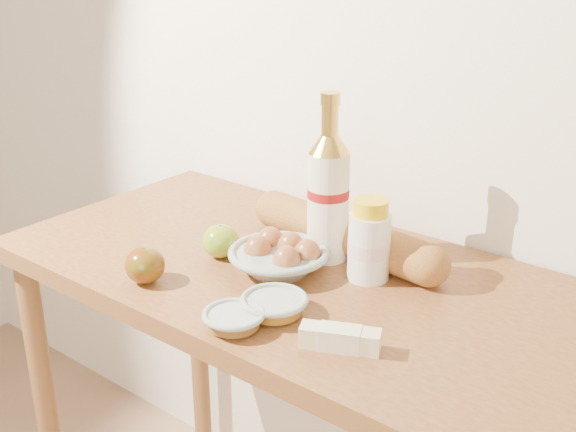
% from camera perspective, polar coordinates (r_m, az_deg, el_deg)
% --- Properties ---
extents(back_wall, '(3.50, 0.02, 2.60)m').
position_cam_1_polar(back_wall, '(1.55, 8.55, 13.67)').
color(back_wall, white).
rests_on(back_wall, ground).
extents(table, '(1.20, 0.60, 0.90)m').
position_cam_1_polar(table, '(1.46, 0.74, -8.57)').
color(table, brown).
rests_on(table, ground).
extents(bourbon_bottle, '(0.11, 0.11, 0.33)m').
position_cam_1_polar(bourbon_bottle, '(1.40, 3.19, 1.77)').
color(bourbon_bottle, beige).
rests_on(bourbon_bottle, table).
extents(cream_bottle, '(0.09, 0.09, 0.16)m').
position_cam_1_polar(cream_bottle, '(1.34, 6.43, -2.09)').
color(cream_bottle, white).
rests_on(cream_bottle, table).
extents(egg_bowl, '(0.20, 0.20, 0.07)m').
position_cam_1_polar(egg_bowl, '(1.38, -0.65, -3.23)').
color(egg_bowl, '#929F9A').
rests_on(egg_bowl, table).
extents(baguette, '(0.49, 0.13, 0.08)m').
position_cam_1_polar(baguette, '(1.45, 4.47, -1.48)').
color(baguette, '#AB7234').
rests_on(baguette, table).
extents(apple_yellowgreen, '(0.08, 0.08, 0.07)m').
position_cam_1_polar(apple_yellowgreen, '(1.44, -5.35, -1.98)').
color(apple_yellowgreen, '#A89F21').
rests_on(apple_yellowgreen, table).
extents(apple_redgreen_front, '(0.08, 0.08, 0.07)m').
position_cam_1_polar(apple_redgreen_front, '(1.36, -11.23, -3.82)').
color(apple_redgreen_front, maroon).
rests_on(apple_redgreen_front, table).
extents(sugar_bowl, '(0.12, 0.12, 0.03)m').
position_cam_1_polar(sugar_bowl, '(1.20, -4.30, -8.13)').
color(sugar_bowl, '#9AA8A3').
rests_on(sugar_bowl, table).
extents(syrup_bowl, '(0.15, 0.15, 0.03)m').
position_cam_1_polar(syrup_bowl, '(1.23, -1.09, -7.05)').
color(syrup_bowl, '#93A09B').
rests_on(syrup_bowl, table).
extents(butter_stick, '(0.13, 0.09, 0.04)m').
position_cam_1_polar(butter_stick, '(1.14, 4.13, -9.63)').
color(butter_stick, beige).
rests_on(butter_stick, table).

